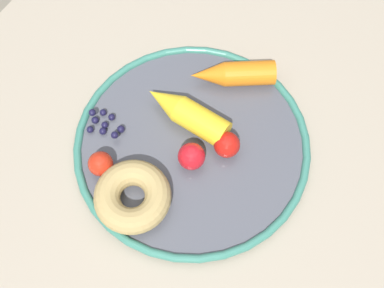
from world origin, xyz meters
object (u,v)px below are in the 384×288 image
Objects in this scene: donut at (133,196)px; carrot_orange at (233,74)px; carrot_yellow at (186,113)px; blueberry_pile at (104,124)px; plate at (192,145)px; tomato_near at (101,164)px; tomato_far at (227,145)px; tomato_mid at (191,157)px; dining_table at (164,175)px.

carrot_orange is at bearing 174.47° from donut.
blueberry_pile is at bearing -54.29° from carrot_yellow.
carrot_yellow is at bearing -137.96° from plate.
carrot_orange is 3.59× the size of tomato_near.
tomato_far is (-0.06, 0.18, 0.01)m from blueberry_pile.
carrot_yellow is 3.44× the size of tomato_mid.
tomato_far is at bearing 24.48° from carrot_orange.
tomato_mid is (-0.07, 0.11, 0.00)m from tomato_near.
tomato_far reaches higher than tomato_near.
donut reaches higher than blueberry_pile.
donut is 0.15m from tomato_far.
tomato_mid reaches higher than carrot_orange.
tomato_near is 0.94× the size of tomato_far.
carrot_yellow is at bearing 167.35° from dining_table.
donut is at bearing -12.33° from plate.
donut and tomato_near have the same top height.
tomato_mid reaches higher than tomato_far.
dining_table is 7.57× the size of carrot_yellow.
tomato_far is at bearing 108.09° from blueberry_pile.
dining_table is 0.17m from tomato_near.
carrot_yellow is 3.80× the size of tomato_near.
carrot_orange is (-0.13, -0.00, 0.02)m from plate.
plate is 3.28× the size of donut.
donut is at bearing 9.20° from dining_table.
dining_table is 26.93× the size of tomato_far.
plate is 0.13m from blueberry_pile.
blueberry_pile reaches higher than dining_table.
dining_table is at bearing -64.85° from tomato_far.
blueberry_pile is 0.07m from tomato_near.
donut is at bearing 0.90° from carrot_yellow.
carrot_orange reaches higher than plate.
tomato_near reaches higher than plate.
carrot_yellow is (-0.03, -0.03, 0.02)m from plate.
plate is 0.04m from tomato_mid.
tomato_mid is (0.00, 0.05, 0.14)m from dining_table.
tomato_mid is (-0.09, 0.04, 0.00)m from donut.
carrot_orange is 0.15m from tomato_mid.
tomato_far reaches higher than dining_table.
donut is (0.15, 0.00, -0.00)m from carrot_yellow.
plate is 0.13m from carrot_orange.
blueberry_pile is (0.04, -0.13, 0.01)m from plate.
dining_table is 28.76× the size of tomato_near.
dining_table is 0.17m from tomato_far.
dining_table is at bearing -14.23° from carrot_orange.
carrot_yellow is 0.14m from tomato_near.
donut is at bearing 53.34° from blueberry_pile.
tomato_far is at bearing 115.15° from dining_table.
tomato_near is (-0.02, -0.07, -0.00)m from donut.
tomato_far is at bearing 151.09° from donut.
carrot_orange reaches higher than donut.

